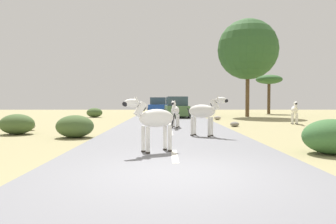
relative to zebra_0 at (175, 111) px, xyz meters
name	(u,v)px	position (x,y,z in m)	size (l,w,h in m)	color
ground_plane	(184,176)	(-0.13, -10.80, -0.92)	(90.00, 90.00, 0.00)	#998E60
road	(177,175)	(-0.26, -10.80, -0.90)	(6.00, 64.00, 0.05)	slate
lane_markings	(179,186)	(-0.26, -11.80, -0.87)	(0.16, 56.00, 0.01)	silver
zebra_0	(175,111)	(0.00, 0.00, 0.00)	(0.57, 1.54, 1.46)	silver
zebra_1	(204,112)	(1.05, -4.06, 0.10)	(1.60, 1.07, 1.64)	silver
zebra_2	(295,110)	(7.55, 3.18, -0.04)	(0.69, 1.53, 1.48)	silver
zebra_3	(154,119)	(-0.82, -8.13, 0.05)	(1.49, 1.05, 1.55)	silver
car_0	(177,108)	(0.42, 10.41, -0.07)	(2.21, 4.43, 1.74)	#476B38
car_1	(158,106)	(-1.27, 18.36, -0.07)	(2.20, 4.43, 1.74)	#1E479E
tree_0	(248,49)	(6.84, 12.24, 5.09)	(5.38, 5.38, 8.71)	brown
tree_2	(269,80)	(10.68, 18.34, 2.72)	(2.81, 2.81, 4.22)	#4C3823
bush_1	(332,137)	(4.13, -8.20, -0.44)	(1.62, 1.46, 0.97)	#386633
bush_2	(17,124)	(-6.99, -2.85, -0.48)	(1.48, 1.33, 0.89)	#425B2D
bush_3	(75,126)	(-4.11, -4.12, -0.47)	(1.49, 1.35, 0.90)	#425B2D
bush_4	(95,113)	(-6.68, 11.36, -0.51)	(1.36, 1.22, 0.82)	#425B2D
rock_1	(27,126)	(-7.37, -0.98, -0.70)	(0.83, 0.80, 0.45)	#A89E8C
rock_2	(217,118)	(3.42, 7.58, -0.77)	(0.51, 0.42, 0.30)	#A89E8C
rock_3	(235,124)	(3.40, 1.26, -0.78)	(0.49, 0.54, 0.28)	gray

